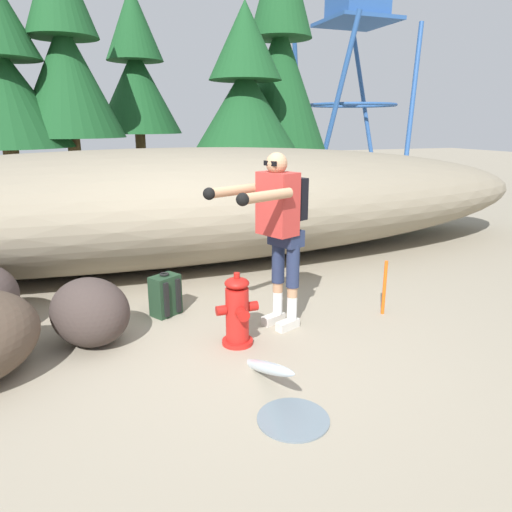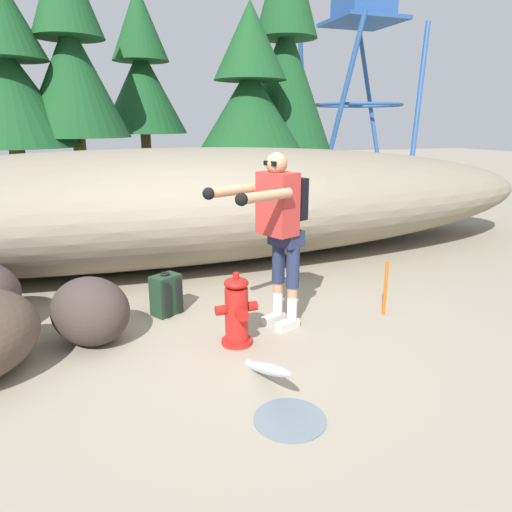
# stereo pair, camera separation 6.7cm
# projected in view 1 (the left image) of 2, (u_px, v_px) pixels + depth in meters

# --- Properties ---
(ground_plane) EXTENTS (56.00, 56.00, 0.04)m
(ground_plane) POSITION_uv_depth(u_px,v_px,m) (239.00, 345.00, 4.40)
(ground_plane) COLOR gray
(dirt_embankment) EXTENTS (12.55, 3.20, 1.66)m
(dirt_embankment) POSITION_uv_depth(u_px,v_px,m) (175.00, 205.00, 6.91)
(dirt_embankment) COLOR gray
(dirt_embankment) RESTS_ON ground_plane
(fire_hydrant) EXTENTS (0.40, 0.34, 0.70)m
(fire_hydrant) POSITION_uv_depth(u_px,v_px,m) (237.00, 312.00, 4.30)
(fire_hydrant) COLOR red
(fire_hydrant) RESTS_ON ground_plane
(hydrant_water_jet) EXTENTS (0.51, 1.37, 0.56)m
(hydrant_water_jet) POSITION_uv_depth(u_px,v_px,m) (270.00, 377.00, 3.63)
(hydrant_water_jet) COLOR silver
(hydrant_water_jet) RESTS_ON ground_plane
(utility_worker) EXTENTS (1.04, 0.75, 1.75)m
(utility_worker) POSITION_uv_depth(u_px,v_px,m) (279.00, 220.00, 4.44)
(utility_worker) COLOR beige
(utility_worker) RESTS_ON ground_plane
(spare_backpack) EXTENTS (0.36, 0.36, 0.47)m
(spare_backpack) POSITION_uv_depth(u_px,v_px,m) (165.00, 295.00, 5.01)
(spare_backpack) COLOR #1E3823
(spare_backpack) RESTS_ON ground_plane
(boulder_mid) EXTENTS (1.00, 1.01, 0.64)m
(boulder_mid) POSITION_uv_depth(u_px,v_px,m) (90.00, 312.00, 4.30)
(boulder_mid) COLOR #3E332F
(boulder_mid) RESTS_ON ground_plane
(pine_tree_left) EXTENTS (2.83, 2.83, 5.20)m
(pine_tree_left) POSITION_uv_depth(u_px,v_px,m) (0.00, 75.00, 10.14)
(pine_tree_left) COLOR #47331E
(pine_tree_left) RESTS_ON ground_plane
(pine_tree_center) EXTENTS (2.48, 2.48, 6.06)m
(pine_tree_center) POSITION_uv_depth(u_px,v_px,m) (65.00, 56.00, 10.66)
(pine_tree_center) COLOR #47331E
(pine_tree_center) RESTS_ON ground_plane
(pine_tree_right) EXTENTS (2.45, 2.45, 5.67)m
(pine_tree_right) POSITION_uv_depth(u_px,v_px,m) (136.00, 74.00, 13.26)
(pine_tree_right) COLOR #47331E
(pine_tree_right) RESTS_ON ground_plane
(pine_tree_far_right) EXTENTS (2.86, 2.86, 4.91)m
(pine_tree_far_right) POSITION_uv_depth(u_px,v_px,m) (245.00, 94.00, 11.89)
(pine_tree_far_right) COLOR #47331E
(pine_tree_far_right) RESTS_ON ground_plane
(pine_tree_ridge_end) EXTENTS (2.70, 2.70, 7.23)m
(pine_tree_ridge_end) POSITION_uv_depth(u_px,v_px,m) (280.00, 58.00, 13.04)
(pine_tree_ridge_end) COLOR #47331E
(pine_tree_ridge_end) RESTS_ON ground_plane
(survey_stake) EXTENTS (0.04, 0.04, 0.60)m
(survey_stake) POSITION_uv_depth(u_px,v_px,m) (384.00, 288.00, 5.00)
(survey_stake) COLOR #E55914
(survey_stake) RESTS_ON ground_plane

